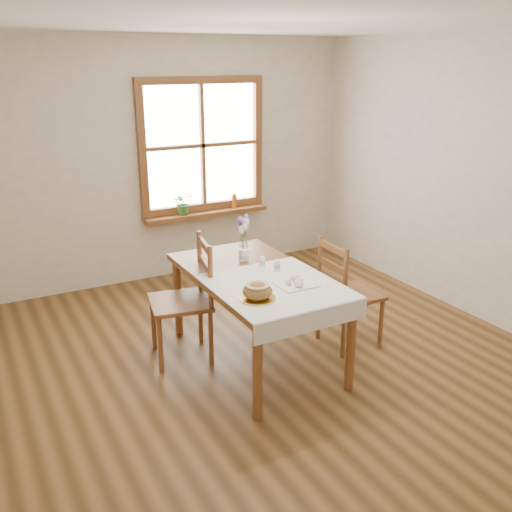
{
  "coord_description": "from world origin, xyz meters",
  "views": [
    {
      "loc": [
        -2.0,
        -3.39,
        2.36
      ],
      "look_at": [
        0.0,
        0.3,
        0.9
      ],
      "focal_mm": 40.0,
      "sensor_mm": 36.0,
      "label": 1
    }
  ],
  "objects_px": {
    "dining_table": "(256,284)",
    "chair_right": "(351,292)",
    "flower_vase": "(244,255)",
    "bread_plate": "(257,298)",
    "chair_left": "(180,300)"
  },
  "relations": [
    {
      "from": "chair_left",
      "to": "chair_right",
      "type": "xyz_separation_m",
      "value": [
        1.36,
        -0.47,
        -0.03
      ]
    },
    {
      "from": "chair_right",
      "to": "flower_vase",
      "type": "bearing_deg",
      "value": 61.69
    },
    {
      "from": "chair_right",
      "to": "bread_plate",
      "type": "relative_size",
      "value": 3.87
    },
    {
      "from": "chair_left",
      "to": "flower_vase",
      "type": "bearing_deg",
      "value": 100.89
    },
    {
      "from": "dining_table",
      "to": "chair_left",
      "type": "bearing_deg",
      "value": 148.3
    },
    {
      "from": "bread_plate",
      "to": "flower_vase",
      "type": "height_order",
      "value": "flower_vase"
    },
    {
      "from": "dining_table",
      "to": "bread_plate",
      "type": "relative_size",
      "value": 6.48
    },
    {
      "from": "flower_vase",
      "to": "bread_plate",
      "type": "bearing_deg",
      "value": -110.77
    },
    {
      "from": "chair_left",
      "to": "bread_plate",
      "type": "xyz_separation_m",
      "value": [
        0.29,
        -0.79,
        0.26
      ]
    },
    {
      "from": "dining_table",
      "to": "chair_right",
      "type": "bearing_deg",
      "value": -9.83
    },
    {
      "from": "dining_table",
      "to": "chair_left",
      "type": "height_order",
      "value": "chair_left"
    },
    {
      "from": "dining_table",
      "to": "flower_vase",
      "type": "xyz_separation_m",
      "value": [
        0.06,
        0.32,
        0.13
      ]
    },
    {
      "from": "chair_left",
      "to": "chair_right",
      "type": "distance_m",
      "value": 1.44
    },
    {
      "from": "chair_right",
      "to": "flower_vase",
      "type": "xyz_separation_m",
      "value": [
        -0.78,
        0.47,
        0.32
      ]
    },
    {
      "from": "chair_left",
      "to": "chair_right",
      "type": "height_order",
      "value": "chair_left"
    }
  ]
}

